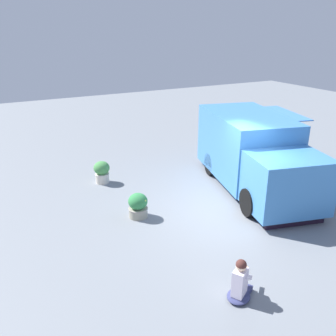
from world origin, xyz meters
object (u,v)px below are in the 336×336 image
at_px(person_customer, 240,283).
at_px(planter_flowering_far, 138,205).
at_px(planter_flowering_near, 102,171).
at_px(food_truck, 254,155).

distance_m(person_customer, planter_flowering_far, 3.93).
relative_size(planter_flowering_near, planter_flowering_far, 1.08).
height_order(food_truck, planter_flowering_near, food_truck).
distance_m(person_customer, planter_flowering_near, 6.69).
height_order(planter_flowering_near, planter_flowering_far, planter_flowering_near).
xyz_separation_m(food_truck, planter_flowering_far, (-0.15, 4.13, -0.74)).
bearing_deg(person_customer, food_truck, -42.27).
xyz_separation_m(person_customer, planter_flowering_far, (3.91, 0.44, 0.00)).
bearing_deg(planter_flowering_far, planter_flowering_near, 2.54).
relative_size(food_truck, planter_flowering_near, 7.49).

